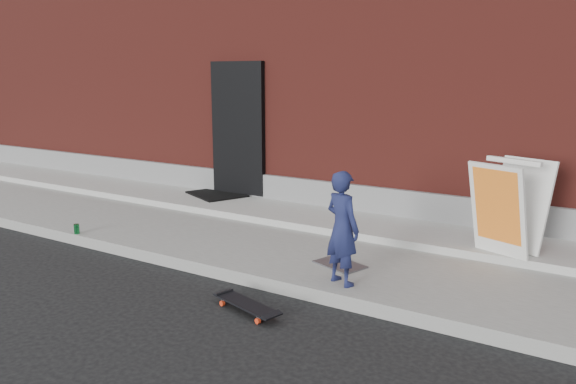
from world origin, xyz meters
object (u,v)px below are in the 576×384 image
Objects in this scene: child at (342,228)px; soda_can at (77,229)px; skateboard at (246,305)px; pizza_sign at (509,207)px.

child reaches higher than soda_can.
skateboard is (-0.62, -0.85, -0.68)m from child.
pizza_sign is (1.94, 2.53, 0.73)m from skateboard.
pizza_sign is 5.64m from soda_can.
soda_can is (-3.33, 0.60, 0.14)m from skateboard.
skateboard is 3.39m from soda_can.
soda_can is at bearing 25.25° from child.
pizza_sign is at bearing 20.08° from soda_can.
child reaches higher than skateboard.
soda_can is at bearing 169.74° from skateboard.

